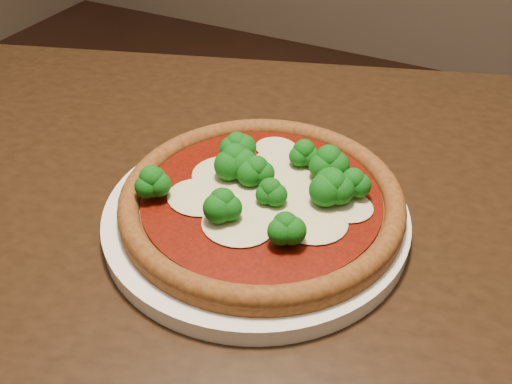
% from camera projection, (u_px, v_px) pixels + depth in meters
% --- Properties ---
extents(dining_table, '(1.30, 1.07, 0.75)m').
position_uv_depth(dining_table, '(253.00, 292.00, 0.65)').
color(dining_table, black).
rests_on(dining_table, floor).
extents(plate, '(0.31, 0.31, 0.02)m').
position_uv_depth(plate, '(256.00, 216.00, 0.58)').
color(plate, white).
rests_on(plate, dining_table).
extents(pizza, '(0.28, 0.28, 0.06)m').
position_uv_depth(pizza, '(263.00, 194.00, 0.57)').
color(pizza, brown).
rests_on(pizza, plate).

